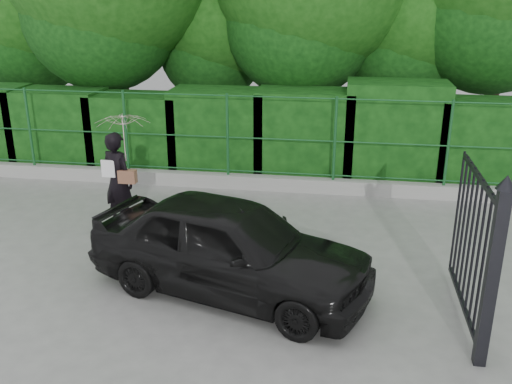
# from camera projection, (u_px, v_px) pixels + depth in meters

# --- Properties ---
(ground) EXTENTS (80.00, 80.00, 0.00)m
(ground) POSITION_uv_depth(u_px,v_px,m) (143.00, 284.00, 8.57)
(ground) COLOR gray
(kerb) EXTENTS (14.00, 0.25, 0.30)m
(kerb) POSITION_uv_depth(u_px,v_px,m) (211.00, 180.00, 12.70)
(kerb) COLOR #9E9E99
(kerb) RESTS_ON ground
(fence) EXTENTS (14.13, 0.06, 1.80)m
(fence) POSITION_uv_depth(u_px,v_px,m) (219.00, 135.00, 12.31)
(fence) COLOR #174D23
(fence) RESTS_ON kerb
(hedge) EXTENTS (14.20, 1.20, 2.27)m
(hedge) POSITION_uv_depth(u_px,v_px,m) (225.00, 132.00, 13.32)
(hedge) COLOR black
(hedge) RESTS_ON ground
(gate) EXTENTS (0.22, 2.33, 2.36)m
(gate) POSITION_uv_depth(u_px,v_px,m) (483.00, 256.00, 6.82)
(gate) COLOR black
(gate) RESTS_ON ground
(woman) EXTENTS (1.01, 0.98, 2.11)m
(woman) POSITION_uv_depth(u_px,v_px,m) (121.00, 154.00, 10.25)
(woman) COLOR black
(woman) RESTS_ON ground
(car) EXTENTS (4.47, 2.81, 1.42)m
(car) POSITION_uv_depth(u_px,v_px,m) (230.00, 246.00, 8.17)
(car) COLOR black
(car) RESTS_ON ground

